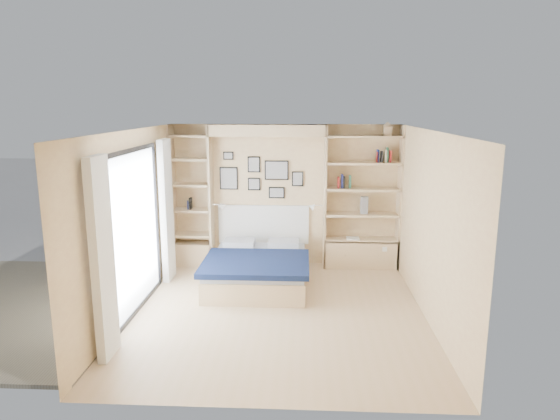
{
  "coord_description": "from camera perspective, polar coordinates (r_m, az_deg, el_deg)",
  "views": [
    {
      "loc": [
        0.35,
        -6.47,
        2.82
      ],
      "look_at": [
        -0.02,
        0.9,
        1.27
      ],
      "focal_mm": 32.0,
      "sensor_mm": 36.0,
      "label": 1
    }
  ],
  "objects": [
    {
      "name": "deck",
      "position": [
        8.09,
        -26.98,
        -9.86
      ],
      "size": [
        3.2,
        4.0,
        0.05
      ],
      "primitive_type": "cube",
      "color": "#675E4C",
      "rests_on": "ground"
    },
    {
      "name": "photo_gallery",
      "position": [
        8.82,
        -2.35,
        3.96
      ],
      "size": [
        1.48,
        0.02,
        0.82
      ],
      "color": "black",
      "rests_on": "ground"
    },
    {
      "name": "shelf_decor",
      "position": [
        8.65,
        8.23,
        4.37
      ],
      "size": [
        3.53,
        0.23,
        2.03
      ],
      "color": "#A51E1E",
      "rests_on": "ground"
    },
    {
      "name": "ground",
      "position": [
        7.07,
        -0.18,
        -11.62
      ],
      "size": [
        4.5,
        4.5,
        0.0
      ],
      "primitive_type": "plane",
      "color": "tan",
      "rests_on": "ground"
    },
    {
      "name": "reading_lamps",
      "position": [
        8.67,
        -1.45,
        0.46
      ],
      "size": [
        1.92,
        0.12,
        0.15
      ],
      "color": "silver",
      "rests_on": "ground"
    },
    {
      "name": "bed",
      "position": [
        8.05,
        -2.52,
        -6.62
      ],
      "size": [
        1.62,
        2.12,
        1.07
      ],
      "color": "#D8B985",
      "rests_on": "ground"
    },
    {
      "name": "deck_chair",
      "position": [
        8.26,
        -20.35,
        -6.28
      ],
      "size": [
        0.66,
        0.84,
        0.74
      ],
      "rotation": [
        0.0,
        0.0,
        0.35
      ],
      "color": "tan",
      "rests_on": "ground"
    },
    {
      "name": "room_shell",
      "position": [
        8.22,
        -2.3,
        -0.36
      ],
      "size": [
        4.5,
        4.5,
        4.5
      ],
      "color": "beige",
      "rests_on": "ground"
    }
  ]
}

